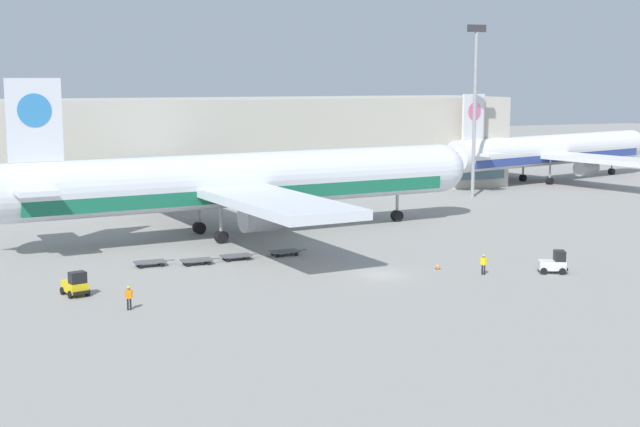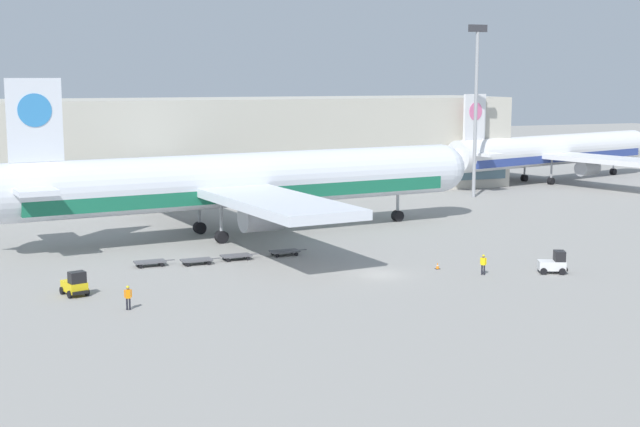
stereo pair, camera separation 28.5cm
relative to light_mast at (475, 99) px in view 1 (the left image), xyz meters
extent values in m
plane|color=gray|center=(-34.19, -40.98, -14.02)|extent=(400.00, 400.00, 0.00)
cube|color=#BCB7A8|center=(-33.21, 17.71, -7.02)|extent=(90.00, 18.00, 14.00)
cube|color=slate|center=(-33.21, 8.61, -10.17)|extent=(88.20, 0.20, 4.90)
cylinder|color=#9EA0A5|center=(0.00, 0.00, -2.35)|extent=(0.50, 0.50, 23.33)
cube|color=#333338|center=(0.00, 0.00, 9.81)|extent=(2.80, 0.50, 1.00)
cylinder|color=silver|center=(-39.40, -17.64, -7.92)|extent=(52.32, 11.89, 5.80)
cube|color=#196B4C|center=(-39.40, -17.64, -9.22)|extent=(48.18, 11.28, 1.45)
sphere|color=silver|center=(-13.58, -14.58, -7.92)|extent=(5.68, 5.68, 5.68)
cube|color=silver|center=(-61.09, -20.22, -1.02)|extent=(5.22, 1.05, 8.00)
cylinder|color=#3384CC|center=(-61.09, -20.22, -0.06)|extent=(3.24, 0.92, 3.20)
cube|color=silver|center=(-62.12, -20.34, -7.34)|extent=(5.11, 13.33, 0.50)
cube|color=silver|center=(-41.98, -17.95, -8.64)|extent=(13.60, 48.61, 0.90)
cylinder|color=#9EA0A5|center=(-40.79, -27.96, -10.44)|extent=(4.50, 3.28, 2.80)
cylinder|color=#9EA0A5|center=(-43.17, -7.94, -10.44)|extent=(4.50, 3.28, 2.80)
cylinder|color=#9EA0A5|center=(-19.78, -15.31, -11.37)|extent=(0.36, 0.36, 4.00)
cylinder|color=black|center=(-19.78, -15.31, -13.37)|extent=(1.40, 1.05, 1.30)
cylinder|color=#9EA0A5|center=(-43.15, -21.31, -11.37)|extent=(0.36, 0.36, 4.00)
cylinder|color=black|center=(-43.15, -21.31, -13.37)|extent=(1.40, 1.05, 1.30)
cylinder|color=#9EA0A5|center=(-43.91, -14.95, -11.37)|extent=(0.36, 0.36, 4.00)
cylinder|color=black|center=(-43.91, -14.95, -13.37)|extent=(1.40, 1.05, 1.30)
cylinder|color=white|center=(22.36, 12.31, -8.79)|extent=(44.28, 16.62, 4.97)
cube|color=#2D428E|center=(22.36, 12.31, -9.91)|extent=(40.82, 15.57, 1.24)
sphere|color=white|center=(43.84, 18.22, -8.79)|extent=(4.87, 4.87, 4.87)
cone|color=white|center=(0.88, 6.40, -8.79)|extent=(6.52, 6.00, 4.72)
cube|color=white|center=(4.32, 7.34, -2.88)|extent=(4.40, 1.55, 6.85)
cylinder|color=pink|center=(4.32, 7.34, -2.06)|extent=(2.77, 1.18, 2.74)
cube|color=white|center=(3.46, 7.10, -8.30)|extent=(5.93, 11.56, 0.43)
cube|color=white|center=(20.21, 11.72, -9.41)|extent=(17.52, 41.47, 0.77)
cylinder|color=#9EA0A5|center=(22.50, 3.39, -10.96)|extent=(4.11, 3.27, 2.40)
cylinder|color=#9EA0A5|center=(17.92, 20.04, -10.96)|extent=(4.11, 3.27, 2.40)
cylinder|color=#9EA0A5|center=(38.68, 16.80, -11.75)|extent=(0.31, 0.31, 3.43)
cylinder|color=black|center=(38.68, 16.80, -13.46)|extent=(1.28, 1.04, 1.11)
cylinder|color=#9EA0A5|center=(19.65, 8.72, -11.75)|extent=(0.31, 0.31, 3.43)
cylinder|color=black|center=(19.65, 8.72, -13.46)|extent=(1.28, 1.04, 1.11)
cylinder|color=#9EA0A5|center=(18.20, 14.01, -11.75)|extent=(0.31, 0.31, 3.43)
cylinder|color=black|center=(18.20, 14.01, -13.46)|extent=(1.28, 1.04, 1.11)
cube|color=yellow|center=(-59.93, -38.71, -13.32)|extent=(1.96, 2.59, 0.80)
cube|color=black|center=(-59.76, -39.34, -12.47)|extent=(1.44, 1.20, 0.90)
cube|color=black|center=(-59.60, -39.90, -13.60)|extent=(1.26, 0.49, 0.24)
cylinder|color=black|center=(-59.04, -39.30, -13.72)|extent=(0.39, 0.64, 0.60)
cylinder|color=black|center=(-60.39, -39.68, -13.72)|extent=(0.39, 0.64, 0.60)
cylinder|color=black|center=(-59.47, -37.75, -13.72)|extent=(0.39, 0.64, 0.60)
cylinder|color=black|center=(-60.82, -38.12, -13.72)|extent=(0.39, 0.64, 0.60)
cube|color=silver|center=(-19.93, -45.93, -13.32)|extent=(2.68, 2.24, 0.80)
cube|color=black|center=(-19.34, -46.21, -12.47)|extent=(1.34, 1.50, 0.90)
cube|color=black|center=(-18.81, -46.45, -13.60)|extent=(0.68, 1.21, 0.24)
cylinder|color=black|center=(-18.90, -45.64, -13.72)|extent=(0.65, 0.47, 0.60)
cylinder|color=black|center=(-19.49, -46.91, -13.72)|extent=(0.65, 0.47, 0.60)
cylinder|color=black|center=(-20.36, -44.96, -13.72)|extent=(0.65, 0.47, 0.60)
cylinder|color=black|center=(-20.95, -46.22, -13.72)|extent=(0.65, 0.47, 0.60)
cube|color=#56565B|center=(-52.29, -30.08, -13.60)|extent=(2.85, 1.59, 0.12)
cube|color=#56565B|center=(-50.44, -30.02, -13.60)|extent=(0.90, 0.11, 0.08)
cylinder|color=black|center=(-51.33, -29.41, -13.84)|extent=(0.36, 0.16, 0.36)
cylinder|color=black|center=(-51.29, -30.69, -13.84)|extent=(0.36, 0.16, 0.36)
cylinder|color=black|center=(-53.29, -29.47, -13.84)|extent=(0.36, 0.16, 0.36)
cylinder|color=black|center=(-53.25, -30.75, -13.84)|extent=(0.36, 0.16, 0.36)
cube|color=#56565B|center=(-48.15, -30.87, -13.60)|extent=(2.85, 1.59, 0.12)
cube|color=#56565B|center=(-46.30, -30.81, -13.60)|extent=(0.90, 0.11, 0.08)
cylinder|color=black|center=(-47.19, -30.20, -13.84)|extent=(0.36, 0.16, 0.36)
cylinder|color=black|center=(-47.15, -31.48, -13.84)|extent=(0.36, 0.16, 0.36)
cylinder|color=black|center=(-49.15, -30.27, -13.84)|extent=(0.36, 0.16, 0.36)
cylinder|color=black|center=(-49.11, -31.54, -13.84)|extent=(0.36, 0.16, 0.36)
cube|color=#56565B|center=(-44.18, -30.22, -13.60)|extent=(2.85, 1.59, 0.12)
cube|color=#56565B|center=(-42.33, -30.17, -13.60)|extent=(0.90, 0.11, 0.08)
cylinder|color=black|center=(-43.22, -29.56, -13.84)|extent=(0.36, 0.16, 0.36)
cylinder|color=black|center=(-43.18, -30.83, -13.84)|extent=(0.36, 0.16, 0.36)
cylinder|color=black|center=(-45.18, -29.62, -13.84)|extent=(0.36, 0.16, 0.36)
cylinder|color=black|center=(-45.14, -30.89, -13.84)|extent=(0.36, 0.16, 0.36)
cube|color=#56565B|center=(-39.23, -29.93, -13.60)|extent=(2.85, 1.59, 0.12)
cube|color=#56565B|center=(-37.38, -29.87, -13.60)|extent=(0.90, 0.11, 0.08)
cylinder|color=black|center=(-38.27, -29.26, -13.84)|extent=(0.36, 0.16, 0.36)
cylinder|color=black|center=(-38.23, -30.53, -13.84)|extent=(0.36, 0.16, 0.36)
cylinder|color=black|center=(-40.23, -29.32, -13.84)|extent=(0.36, 0.16, 0.36)
cylinder|color=black|center=(-40.19, -30.59, -13.84)|extent=(0.36, 0.16, 0.36)
cylinder|color=black|center=(-56.63, -44.90, -13.58)|extent=(0.14, 0.14, 0.88)
cylinder|color=black|center=(-56.83, -44.87, -13.58)|extent=(0.14, 0.14, 0.88)
cube|color=orange|center=(-56.73, -44.89, -12.81)|extent=(0.39, 0.28, 0.66)
cylinder|color=orange|center=(-56.49, -44.93, -12.78)|extent=(0.09, 0.09, 0.59)
cylinder|color=orange|center=(-56.96, -44.84, -12.78)|extent=(0.09, 0.09, 0.59)
sphere|color=#846047|center=(-56.73, -44.89, -12.36)|extent=(0.24, 0.24, 0.24)
sphere|color=yellow|center=(-56.73, -44.89, -12.29)|extent=(0.23, 0.23, 0.23)
cylinder|color=black|center=(-25.84, -44.41, -13.59)|extent=(0.14, 0.14, 0.87)
cylinder|color=black|center=(-25.99, -44.26, -13.59)|extent=(0.14, 0.14, 0.87)
cube|color=yellow|center=(-25.91, -44.33, -12.83)|extent=(0.41, 0.41, 0.65)
cylinder|color=yellow|center=(-25.75, -44.50, -12.79)|extent=(0.09, 0.09, 0.59)
cylinder|color=yellow|center=(-26.08, -44.16, -12.79)|extent=(0.09, 0.09, 0.59)
sphere|color=#846047|center=(-25.91, -44.33, -12.38)|extent=(0.24, 0.24, 0.24)
sphere|color=yellow|center=(-25.91, -44.33, -12.32)|extent=(0.22, 0.22, 0.22)
cube|color=black|center=(-28.44, -40.77, -14.00)|extent=(0.40, 0.40, 0.04)
cone|color=orange|center=(-28.44, -40.77, -13.71)|extent=(0.32, 0.32, 0.55)
cylinder|color=white|center=(-28.44, -40.77, -13.68)|extent=(0.19, 0.19, 0.08)
camera|label=1|loc=(-67.33, -109.67, 3.06)|focal=50.00mm
camera|label=2|loc=(-67.06, -109.78, 3.06)|focal=50.00mm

